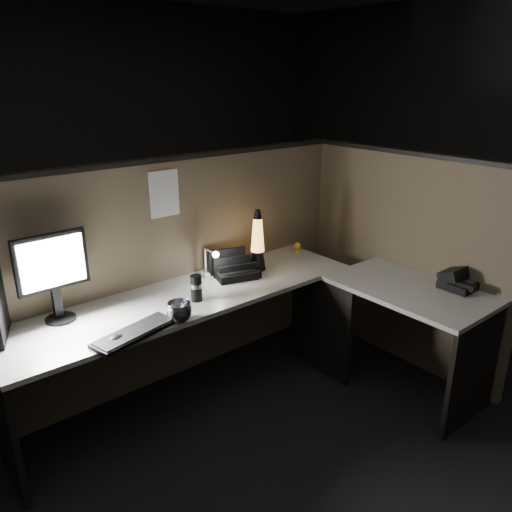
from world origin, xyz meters
TOP-DOWN VIEW (x-y plane):
  - floor at (0.00, 0.00)m, footprint 6.00×6.00m
  - room_shell at (0.00, 0.00)m, footprint 6.00×6.00m
  - partition_back at (0.00, 0.93)m, footprint 2.66×0.06m
  - partition_right at (1.33, 0.10)m, footprint 0.06×1.66m
  - desk at (0.18, 0.25)m, footprint 2.60×1.60m
  - monitor at (-0.88, 0.78)m, footprint 0.38×0.16m
  - keyboard at (-0.64, 0.35)m, footprint 0.48×0.25m
  - mouse at (-0.74, 0.34)m, footprint 0.10×0.08m
  - clip_lamp at (0.09, 0.71)m, footprint 0.04×0.17m
  - organizer at (0.25, 0.67)m, footprint 0.32×0.30m
  - lava_lamp at (0.45, 0.67)m, footprint 0.11×0.11m
  - travel_mug at (-0.16, 0.50)m, footprint 0.07×0.07m
  - steel_mug at (-0.37, 0.34)m, footprint 0.16×0.16m
  - figurine at (0.92, 0.75)m, footprint 0.05×0.05m
  - pinned_paper at (-0.12, 0.90)m, footprint 0.20×0.00m
  - desk_phone at (1.24, -0.38)m, footprint 0.23×0.24m

SIDE VIEW (x-z plane):
  - floor at x=0.00m, z-range 0.00..0.00m
  - desk at x=0.18m, z-range 0.22..0.95m
  - keyboard at x=-0.64m, z-range 0.73..0.75m
  - mouse at x=-0.74m, z-range 0.73..0.77m
  - partition_back at x=0.00m, z-range 0.00..1.50m
  - partition_right at x=1.33m, z-range 0.00..1.50m
  - organizer at x=0.25m, z-range 0.68..0.87m
  - figurine at x=0.92m, z-range 0.75..0.80m
  - desk_phone at x=1.24m, z-range 0.71..0.85m
  - steel_mug at x=-0.37m, z-range 0.73..0.84m
  - travel_mug at x=-0.16m, z-range 0.73..0.89m
  - clip_lamp at x=0.09m, z-range 0.75..0.97m
  - lava_lamp at x=0.45m, z-range 0.69..1.12m
  - monitor at x=-0.88m, z-range 0.78..1.27m
  - pinned_paper at x=-0.12m, z-range 1.16..1.45m
  - room_shell at x=0.00m, z-range -1.38..4.62m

